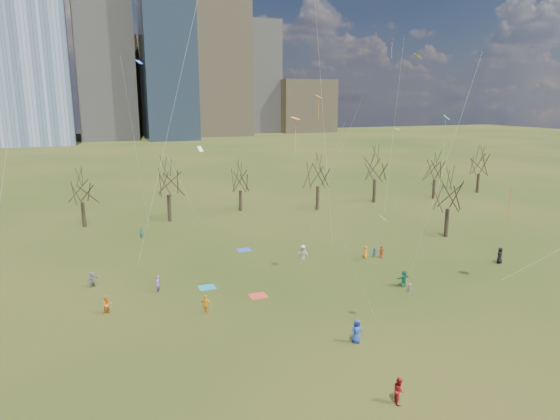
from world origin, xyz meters
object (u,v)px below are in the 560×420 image
object	(u,v)px
blanket_navy	(244,250)
person_0	(357,331)
blanket_teal	(207,287)
blanket_crimson	(258,296)
person_2	(399,390)
person_4	(206,305)

from	to	relation	value
blanket_navy	person_0	xyz separation A→B (m)	(1.01, -25.60, 0.90)
blanket_teal	person_0	distance (m)	17.12
blanket_crimson	person_2	size ratio (longest dim) A/B	0.95
blanket_crimson	person_0	distance (m)	12.01
blanket_teal	blanket_navy	distance (m)	12.61
blanket_crimson	person_4	bearing A→B (deg)	-157.99
blanket_navy	person_0	bearing A→B (deg)	-87.74
person_2	person_0	bearing A→B (deg)	10.83
blanket_crimson	person_2	xyz separation A→B (m)	(2.60, -18.93, 0.83)
blanket_teal	person_2	distance (m)	23.71
blanket_teal	blanket_crimson	bearing A→B (deg)	-43.90
person_2	person_4	distance (m)	18.56
blanket_teal	blanket_navy	xyz separation A→B (m)	(6.99, 10.49, 0.00)
person_0	person_4	xyz separation A→B (m)	(-9.44, 9.09, -0.07)
blanket_navy	person_0	world-z (taller)	person_0
person_2	person_4	world-z (taller)	person_4
blanket_teal	blanket_crimson	distance (m)	5.52
blanket_navy	blanket_crimson	distance (m)	14.63
blanket_navy	person_4	distance (m)	18.55
person_0	person_2	xyz separation A→B (m)	(-1.42, -7.65, -0.08)
person_2	person_4	bearing A→B (deg)	46.94
person_0	person_4	distance (m)	13.10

